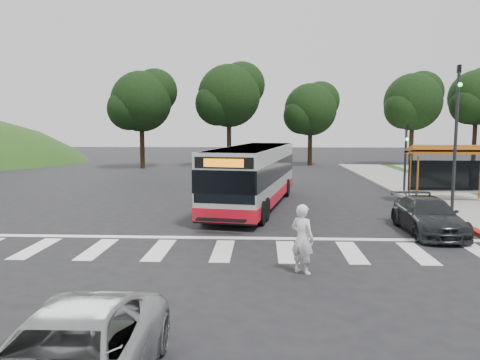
{
  "coord_description": "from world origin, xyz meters",
  "views": [
    {
      "loc": [
        1.22,
        -19.25,
        3.87
      ],
      "look_at": [
        0.27,
        0.61,
        1.6
      ],
      "focal_mm": 35.0,
      "sensor_mm": 36.0,
      "label": 1
    }
  ],
  "objects": [
    {
      "name": "curb_east_red",
      "position": [
        9.0,
        -2.0,
        0.08
      ],
      "size": [
        0.32,
        6.0,
        0.15
      ],
      "primitive_type": "cube",
      "color": "maroon",
      "rests_on": "ground"
    },
    {
      "name": "pedestrian",
      "position": [
        2.29,
        -7.12,
        0.93
      ],
      "size": [
        0.81,
        0.77,
        1.86
      ],
      "primitive_type": "imported",
      "rotation": [
        0.0,
        0.0,
        2.47
      ],
      "color": "white",
      "rests_on": "ground"
    },
    {
      "name": "crosswalk_ladder",
      "position": [
        0.0,
        -5.0,
        0.01
      ],
      "size": [
        18.0,
        2.6,
        0.01
      ],
      "primitive_type": "cube",
      "color": "silver",
      "rests_on": "ground"
    },
    {
      "name": "traffic_signal_ne_short",
      "position": [
        9.6,
        8.49,
        2.48
      ],
      "size": [
        0.18,
        0.37,
        4.0
      ],
      "color": "black",
      "rests_on": "ground"
    },
    {
      "name": "curb_east",
      "position": [
        9.0,
        8.0,
        0.07
      ],
      "size": [
        0.3,
        40.0,
        0.15
      ],
      "primitive_type": "cube",
      "color": "#9E9991",
      "rests_on": "ground"
    },
    {
      "name": "tree_north_a",
      "position": [
        -1.92,
        26.07,
        6.92
      ],
      "size": [
        6.6,
        6.15,
        10.17
      ],
      "color": "black",
      "rests_on": "ground"
    },
    {
      "name": "traffic_signal_ne_tall",
      "position": [
        9.6,
        1.49,
        3.88
      ],
      "size": [
        0.18,
        0.37,
        6.5
      ],
      "color": "black",
      "rests_on": "ground"
    },
    {
      "name": "tree_ne_a",
      "position": [
        16.08,
        28.06,
        6.39
      ],
      "size": [
        6.16,
        5.74,
        9.3
      ],
      "color": "black",
      "rests_on": "parking_lot"
    },
    {
      "name": "sidewalk_east",
      "position": [
        11.0,
        8.0,
        0.06
      ],
      "size": [
        4.0,
        40.0,
        0.12
      ],
      "primitive_type": "cube",
      "color": "gray",
      "rests_on": "ground"
    },
    {
      "name": "bus_shelter",
      "position": [
        10.8,
        5.1,
        2.35
      ],
      "size": [
        4.2,
        1.6,
        2.86
      ],
      "color": "#9D561A",
      "rests_on": "sidewalk_east"
    },
    {
      "name": "ground",
      "position": [
        0.0,
        0.0,
        0.0
      ],
      "size": [
        140.0,
        140.0,
        0.0
      ],
      "primitive_type": "plane",
      "color": "black",
      "rests_on": "ground"
    },
    {
      "name": "transit_bus",
      "position": [
        0.81,
        3.29,
        1.46
      ],
      "size": [
        4.38,
        11.52,
        2.91
      ],
      "primitive_type": null,
      "rotation": [
        0.0,
        0.0,
        -0.18
      ],
      "color": "#B7BABC",
      "rests_on": "ground"
    },
    {
      "name": "dark_sedan",
      "position": [
        7.27,
        -2.17,
        0.64
      ],
      "size": [
        1.81,
        4.44,
        1.29
      ],
      "primitive_type": "imported",
      "rotation": [
        0.0,
        0.0,
        -0.0
      ],
      "color": "#212427",
      "rests_on": "ground"
    },
    {
      "name": "tree_north_b",
      "position": [
        6.07,
        28.06,
        5.66
      ],
      "size": [
        5.72,
        5.33,
        8.43
      ],
      "color": "black",
      "rests_on": "ground"
    },
    {
      "name": "tree_ne_b",
      "position": [
        23.08,
        30.06,
        6.92
      ],
      "size": [
        6.16,
        5.74,
        10.02
      ],
      "color": "black",
      "rests_on": "ground"
    },
    {
      "name": "tree_north_c",
      "position": [
        -9.92,
        24.06,
        6.29
      ],
      "size": [
        6.16,
        5.74,
        9.3
      ],
      "color": "black",
      "rests_on": "ground"
    }
  ]
}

